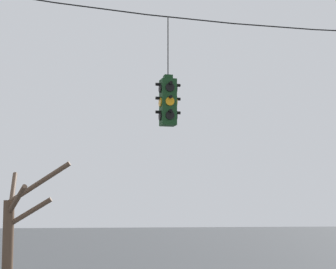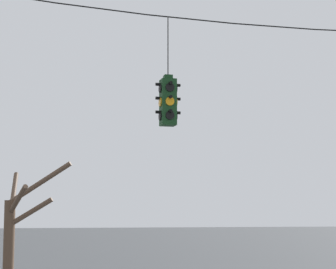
# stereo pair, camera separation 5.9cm
# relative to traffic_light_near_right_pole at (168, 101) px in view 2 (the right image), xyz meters

# --- Properties ---
(span_wire) EXTENTS (14.74, 0.03, 0.38)m
(span_wire) POSITION_rel_traffic_light_near_right_pole_xyz_m (2.67, -0.00, 2.06)
(span_wire) COLOR black
(traffic_light_near_right_pole) EXTENTS (0.58, 0.58, 2.54)m
(traffic_light_near_right_pole) POSITION_rel_traffic_light_near_right_pole_xyz_m (0.00, 0.00, 0.00)
(traffic_light_near_right_pole) COLOR #143819
(bare_tree) EXTENTS (2.11, 3.16, 4.04)m
(bare_tree) POSITION_rel_traffic_light_near_right_pole_xyz_m (-3.22, 7.72, -2.94)
(bare_tree) COLOR brown
(bare_tree) RESTS_ON ground_plane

